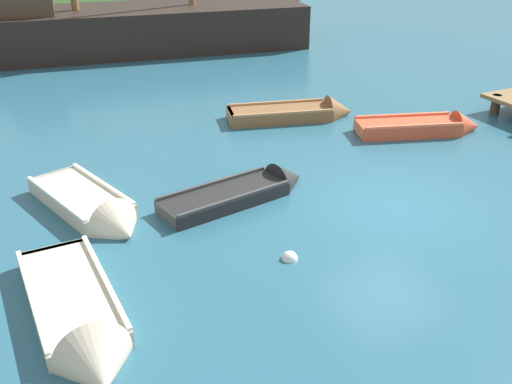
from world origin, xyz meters
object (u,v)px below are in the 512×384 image
Objects in this scene: sailing_ship at (129,35)px; rowboat_outer_left at (299,114)px; rowboat_portside at (425,128)px; rowboat_far at (246,193)px; rowboat_outer_right at (80,324)px; rowboat_center at (94,210)px; buoy_white at (290,259)px.

sailing_ship is 4.46× the size of rowboat_outer_left.
rowboat_portside is 6.41m from rowboat_far.
rowboat_far is (-3.72, -4.01, -0.03)m from rowboat_outer_left.
rowboat_outer_right is at bearing -123.64° from rowboat_outer_left.
rowboat_outer_right reaches higher than rowboat_center.
rowboat_outer_right is 1.04× the size of rowboat_far.
rowboat_outer_left is at bearing 152.81° from rowboat_portside.
buoy_white is at bearing -129.98° from rowboat_portside.
buoy_white is (-6.67, -4.00, -0.13)m from rowboat_portside.
rowboat_outer_right is 5.17m from rowboat_far.
rowboat_outer_left is 1.04× the size of rowboat_outer_right.
rowboat_far is 2.69m from buoy_white.
sailing_ship reaches higher than buoy_white.
buoy_white is at bearing 25.33° from rowboat_center.
buoy_white is (3.86, 0.27, -0.09)m from rowboat_outer_right.
rowboat_center is (-3.22, 0.66, 0.02)m from rowboat_far.
rowboat_outer_left is 1.10× the size of rowboat_center.
rowboat_center is at bearing -156.84° from rowboat_portside.
rowboat_outer_right is 11.36m from rowboat_portside.
rowboat_outer_left is (2.10, -10.92, -0.56)m from sailing_ship.
rowboat_portside is (10.53, 4.27, 0.04)m from rowboat_outer_right.
sailing_ship is 15.03m from rowboat_far.
rowboat_outer_left reaches higher than buoy_white.
rowboat_outer_right reaches higher than buoy_white.
rowboat_center reaches higher than rowboat_outer_left.
sailing_ship is 18.81m from rowboat_outer_right.
rowboat_portside is 7.78m from buoy_white.
rowboat_outer_left is 10.57m from rowboat_outer_right.
rowboat_far is (-1.62, -14.93, -0.59)m from sailing_ship.
rowboat_far is at bearing 81.56° from buoy_white.
rowboat_center is at bearing -138.88° from rowboat_outer_left.
rowboat_far is 12.11× the size of buoy_white.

